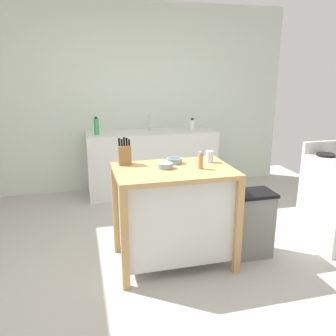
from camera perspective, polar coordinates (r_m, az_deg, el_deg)
The scene contains 13 objects.
ground_plane at distance 3.17m, azimuth -0.96°, elevation -16.71°, with size 5.86×5.86×0.00m, color #ADA8A0.
wall_back at distance 5.09m, azimuth -7.50°, elevation 11.08°, with size 4.83×0.10×2.60m, color silver.
kitchen_island at distance 3.11m, azimuth 0.92°, elevation -7.01°, with size 1.02×0.68×0.89m.
knife_block at distance 3.12m, azimuth -7.12°, elevation 2.24°, with size 0.11×0.09×0.25m.
bowl_ceramic_wide at distance 2.98m, azimuth -0.45°, elevation 0.42°, with size 0.13×0.13×0.05m.
bowl_stoneware_deep at distance 3.15m, azimuth 1.04°, elevation 1.24°, with size 0.14×0.14×0.05m.
drinking_cup at distance 3.20m, azimuth 6.81°, elevation 1.86°, with size 0.07×0.07×0.11m.
pepper_grinder at distance 2.97m, azimuth 5.36°, elevation 1.22°, with size 0.04×0.04×0.16m.
trash_bin at distance 3.39m, azimuth 13.60°, elevation -8.79°, with size 0.36×0.28×0.63m.
sink_counter at distance 4.94m, azimuth -2.69°, elevation 0.97°, with size 1.78×0.60×0.88m.
sink_faucet at distance 4.97m, azimuth -3.10°, elevation 7.50°, with size 0.02×0.02×0.22m.
bottle_spray_cleaner at distance 4.97m, azimuth 3.97°, elevation 7.09°, with size 0.07×0.07×0.17m.
bottle_hand_soap at distance 4.68m, azimuth -11.62°, elevation 6.68°, with size 0.06×0.06×0.23m.
Camera 1 is at (-0.61, -2.61, 1.70)m, focal length 37.28 mm.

